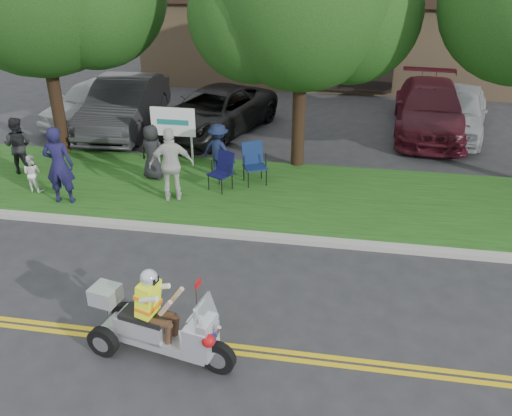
% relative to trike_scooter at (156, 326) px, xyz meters
% --- Properties ---
extents(ground, '(120.00, 120.00, 0.00)m').
position_rel_trike_scooter_xyz_m(ground, '(0.91, 0.79, -0.56)').
color(ground, '#28282B').
rests_on(ground, ground).
extents(centerline_near, '(60.00, 0.10, 0.01)m').
position_rel_trike_scooter_xyz_m(centerline_near, '(0.91, 0.21, -0.55)').
color(centerline_near, gold).
rests_on(centerline_near, ground).
extents(centerline_far, '(60.00, 0.10, 0.01)m').
position_rel_trike_scooter_xyz_m(centerline_far, '(0.91, 0.37, -0.55)').
color(centerline_far, gold).
rests_on(centerline_far, ground).
extents(curb, '(60.00, 0.25, 0.12)m').
position_rel_trike_scooter_xyz_m(curb, '(0.91, 3.84, -0.50)').
color(curb, '#A8A89E').
rests_on(curb, ground).
extents(grass_verge, '(60.00, 4.00, 0.10)m').
position_rel_trike_scooter_xyz_m(grass_verge, '(0.91, 5.99, -0.51)').
color(grass_verge, '#1E4412').
rests_on(grass_verge, ground).
extents(commercial_building, '(18.00, 8.20, 4.00)m').
position_rel_trike_scooter_xyz_m(commercial_building, '(2.91, 19.77, 1.45)').
color(commercial_building, '#9E7F5B').
rests_on(commercial_building, ground).
extents(tree_mid, '(5.88, 4.80, 7.05)m').
position_rel_trike_scooter_xyz_m(tree_mid, '(1.47, 8.03, 3.87)').
color(tree_mid, '#332114').
rests_on(tree_mid, ground).
extents(business_sign, '(1.25, 0.06, 1.75)m').
position_rel_trike_scooter_xyz_m(business_sign, '(-1.99, 7.39, 0.70)').
color(business_sign, silver).
rests_on(business_sign, ground).
extents(trike_scooter, '(2.44, 1.05, 1.60)m').
position_rel_trike_scooter_xyz_m(trike_scooter, '(0.00, 0.00, 0.00)').
color(trike_scooter, black).
rests_on(trike_scooter, ground).
extents(lawn_chair_a, '(0.70, 0.71, 0.97)m').
position_rel_trike_scooter_xyz_m(lawn_chair_a, '(-0.30, 6.06, 0.09)').
color(lawn_chair_a, black).
rests_on(lawn_chair_a, grass_verge).
extents(lawn_chair_b, '(0.76, 0.77, 1.06)m').
position_rel_trike_scooter_xyz_m(lawn_chair_b, '(0.40, 6.60, 0.14)').
color(lawn_chair_b, black).
rests_on(lawn_chair_b, grass_verge).
extents(spectator_adult_left, '(0.76, 0.55, 1.92)m').
position_rel_trike_scooter_xyz_m(spectator_adult_left, '(-3.98, 4.65, 0.50)').
color(spectator_adult_left, '#18163D').
rests_on(spectator_adult_left, grass_verge).
extents(spectator_adult_mid, '(0.81, 0.66, 1.55)m').
position_rel_trike_scooter_xyz_m(spectator_adult_mid, '(-5.97, 6.15, 0.32)').
color(spectator_adult_mid, black).
rests_on(spectator_adult_mid, grass_verge).
extents(spectator_adult_right, '(1.16, 0.74, 1.84)m').
position_rel_trike_scooter_xyz_m(spectator_adult_right, '(-1.37, 5.23, 0.46)').
color(spectator_adult_right, silver).
rests_on(spectator_adult_right, grass_verge).
extents(spectator_chair_a, '(1.07, 0.82, 1.47)m').
position_rel_trike_scooter_xyz_m(spectator_chair_a, '(-0.57, 6.78, 0.28)').
color(spectator_chair_a, '#161E3D').
rests_on(spectator_chair_a, grass_verge).
extents(spectator_chair_b, '(0.80, 0.61, 1.47)m').
position_rel_trike_scooter_xyz_m(spectator_chair_b, '(-2.27, 6.37, 0.28)').
color(spectator_chair_b, black).
rests_on(spectator_chair_b, grass_verge).
extents(child_right, '(0.53, 0.44, 0.98)m').
position_rel_trike_scooter_xyz_m(child_right, '(-5.00, 5.08, 0.04)').
color(child_right, white).
rests_on(child_right, grass_verge).
extents(parked_car_far_left, '(2.65, 4.54, 1.45)m').
position_rel_trike_scooter_xyz_m(parked_car_far_left, '(-6.04, 10.89, 0.17)').
color(parked_car_far_left, '#B0B4B8').
rests_on(parked_car_far_left, ground).
extents(parked_car_left, '(2.19, 5.33, 1.72)m').
position_rel_trike_scooter_xyz_m(parked_car_left, '(-4.59, 10.26, 0.30)').
color(parked_car_left, '#28282A').
rests_on(parked_car_left, ground).
extents(parked_car_mid, '(3.96, 5.71, 1.45)m').
position_rel_trike_scooter_xyz_m(parked_car_mid, '(-1.59, 10.40, 0.16)').
color(parked_car_mid, black).
rests_on(parked_car_mid, ground).
extents(parked_car_right, '(2.58, 5.61, 1.59)m').
position_rel_trike_scooter_xyz_m(parked_car_right, '(5.41, 11.74, 0.23)').
color(parked_car_right, '#48101B').
rests_on(parked_car_right, ground).
extents(parked_car_far_right, '(2.79, 4.88, 1.57)m').
position_rel_trike_scooter_xyz_m(parked_car_far_right, '(6.23, 11.67, 0.22)').
color(parked_car_far_right, '#9FA1A6').
rests_on(parked_car_far_right, ground).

